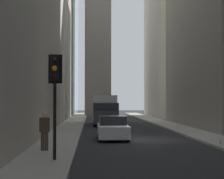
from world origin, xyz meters
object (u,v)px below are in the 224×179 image
object	(u,v)px
delivery_truck	(105,110)
sedan_white	(113,128)
traffic_light_foreground	(55,82)
pedestrian	(45,129)
discarded_bottle	(220,142)

from	to	relation	value
delivery_truck	sedan_white	size ratio (longest dim) A/B	1.50
traffic_light_foreground	pedestrian	world-z (taller)	traffic_light_foreground
pedestrian	delivery_truck	bearing A→B (deg)	-9.98
delivery_truck	traffic_light_foreground	size ratio (longest dim) A/B	1.63
traffic_light_foreground	delivery_truck	bearing A→B (deg)	-7.01
delivery_truck	pedestrian	size ratio (longest dim) A/B	3.75
sedan_white	pedestrian	xyz separation A→B (m)	(-6.02, 3.36, 0.41)
traffic_light_foreground	pedestrian	bearing A→B (deg)	15.01
sedan_white	discarded_bottle	size ratio (longest dim) A/B	15.93
pedestrian	discarded_bottle	distance (m)	8.87
traffic_light_foreground	sedan_white	bearing A→B (deg)	-17.21
discarded_bottle	traffic_light_foreground	bearing A→B (deg)	119.96
traffic_light_foreground	discarded_bottle	distance (m)	9.55
sedan_white	traffic_light_foreground	world-z (taller)	traffic_light_foreground
pedestrian	discarded_bottle	world-z (taller)	pedestrian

